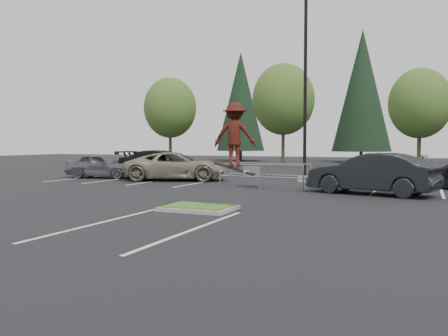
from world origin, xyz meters
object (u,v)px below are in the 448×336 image
at_px(car_far_silver, 386,165).
at_px(light_pole, 305,97).
at_px(car_l_grey, 102,166).
at_px(decid_a, 170,110).
at_px(decid_b, 283,102).
at_px(cart_corral, 256,172).
at_px(car_r_charc, 372,174).
at_px(decid_c, 420,106).
at_px(car_l_tan, 175,166).
at_px(conif_b, 362,91).
at_px(conif_a, 241,102).
at_px(skateboarder, 234,135).
at_px(car_l_black, 163,164).

bearing_deg(car_far_silver, light_pole, -32.38).
bearing_deg(car_l_grey, decid_a, 9.99).
xyz_separation_m(decid_b, car_far_silver, (10.17, -11.49, -5.32)).
distance_m(cart_corral, car_r_charc, 5.48).
bearing_deg(decid_c, car_l_tan, -122.51).
xyz_separation_m(conif_b, car_l_grey, (-11.50, -30.33, -7.11)).
relative_size(car_l_grey, car_far_silver, 0.88).
relative_size(conif_a, cart_corral, 3.13).
distance_m(decid_b, car_l_grey, 21.75).
height_order(decid_b, car_far_silver, decid_b).
relative_size(skateboarder, car_far_silver, 0.44).
bearing_deg(car_r_charc, conif_b, -157.13).
xyz_separation_m(cart_corral, car_l_grey, (-10.61, 2.15, 0.01)).
xyz_separation_m(decid_a, decid_b, (12.00, 0.50, 0.46)).
bearing_deg(car_far_silver, conif_a, -144.02).
xyz_separation_m(decid_a, conif_b, (18.01, 10.47, 2.27)).
bearing_deg(car_l_black, conif_a, 12.74).
relative_size(conif_b, car_l_black, 2.51).
bearing_deg(cart_corral, car_l_black, 155.60).
relative_size(decid_b, skateboarder, 4.41).
bearing_deg(decid_c, car_far_silver, -99.63).
relative_size(cart_corral, car_l_black, 0.72).
distance_m(light_pole, decid_c, 18.67).
height_order(light_pole, car_r_charc, light_pole).
height_order(conif_a, car_far_silver, conif_a).
relative_size(light_pole, skateboarder, 4.63).
bearing_deg(skateboarder, car_far_silver, -111.93).
distance_m(conif_a, cart_corral, 35.15).
height_order(decid_c, car_l_grey, decid_c).
height_order(decid_c, conif_b, conif_b).
distance_m(light_pole, conif_b, 28.69).
bearing_deg(conif_b, cart_corral, -91.57).
relative_size(conif_a, conif_b, 0.90).
bearing_deg(conif_b, car_l_black, -105.42).
relative_size(car_l_tan, car_l_black, 0.99).
xyz_separation_m(light_pole, car_l_black, (-8.50, -0.50, -3.72)).
height_order(car_l_black, car_far_silver, car_l_black).
relative_size(decid_a, car_l_tan, 1.56).
bearing_deg(car_r_charc, cart_corral, -85.44).
relative_size(conif_b, car_l_grey, 3.33).
xyz_separation_m(cart_corral, car_l_black, (-7.11, 3.49, 0.11)).
relative_size(light_pole, conif_b, 0.70).
bearing_deg(conif_a, car_l_black, -78.11).
distance_m(conif_b, car_l_tan, 31.75).
height_order(decid_a, skateboarder, decid_a).
distance_m(decid_c, cart_corral, 23.32).
height_order(skateboarder, car_l_grey, skateboarder).
relative_size(car_l_grey, car_r_charc, 0.84).
relative_size(decid_b, car_far_silver, 1.94).
xyz_separation_m(light_pole, cart_corral, (-1.39, -3.99, -3.83)).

